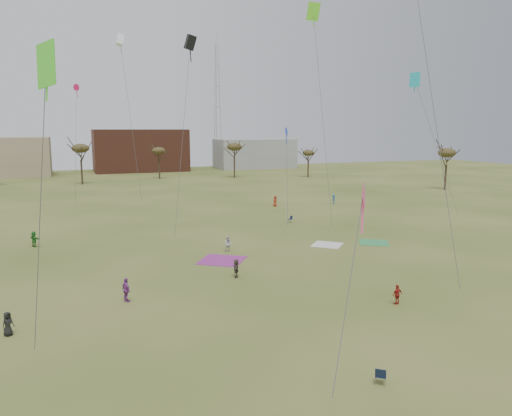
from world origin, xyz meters
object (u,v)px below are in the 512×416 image
object	(u,v)px
camp_chair_center	(381,379)
camp_chair_right	(290,220)
spectator_fore_a	(397,295)
radio_tower	(217,106)

from	to	relation	value
camp_chair_center	camp_chair_right	xyz separation A→B (m)	(13.12, 38.59, 0.00)
spectator_fore_a	radio_tower	size ratio (longest dim) A/B	0.03
camp_chair_right	radio_tower	bearing A→B (deg)	160.83
camp_chair_center	radio_tower	world-z (taller)	radio_tower
spectator_fore_a	camp_chair_center	world-z (taller)	spectator_fore_a
spectator_fore_a	camp_chair_center	bearing A→B (deg)	41.05
spectator_fore_a	camp_chair_center	size ratio (longest dim) A/B	1.62
camp_chair_center	radio_tower	size ratio (longest dim) A/B	0.02
camp_chair_right	radio_tower	size ratio (longest dim) A/B	0.02
camp_chair_center	radio_tower	distance (m)	137.29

